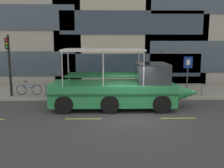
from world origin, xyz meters
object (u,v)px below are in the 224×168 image
at_px(traffic_light_pole, 9,59).
at_px(pedestrian_near_bow, 156,78).
at_px(parking_sign, 188,69).
at_px(leaned_bicycle, 29,90).
at_px(duck_tour_boat, 121,89).

height_order(traffic_light_pole, pedestrian_near_bow, traffic_light_pole).
distance_m(parking_sign, pedestrian_near_bow, 2.25).
xyz_separation_m(leaned_bicycle, duck_tour_boat, (6.12, -2.77, 0.55)).
bearing_deg(duck_tour_boat, pedestrian_near_bow, 52.54).
height_order(parking_sign, duck_tour_boat, duck_tour_boat).
relative_size(traffic_light_pole, duck_tour_boat, 0.46).
distance_m(leaned_bicycle, duck_tour_boat, 6.74).
relative_size(parking_sign, duck_tour_boat, 0.30).
bearing_deg(parking_sign, leaned_bicycle, 179.79).
height_order(traffic_light_pole, leaned_bicycle, traffic_light_pole).
distance_m(parking_sign, duck_tour_boat, 5.47).
distance_m(duck_tour_boat, pedestrian_near_bow, 4.40).
xyz_separation_m(parking_sign, leaned_bicycle, (-10.78, 0.04, -1.38)).
bearing_deg(leaned_bicycle, parking_sign, -0.21).
xyz_separation_m(leaned_bicycle, pedestrian_near_bow, (8.80, 0.72, 0.64)).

